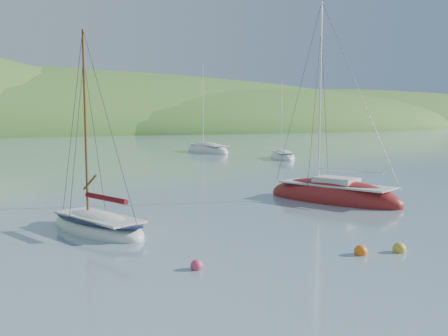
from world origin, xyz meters
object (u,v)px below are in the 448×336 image
daysailer_white (97,226)px  distant_sloop_b (207,151)px  sloop_red (333,197)px  distant_sloop_d (283,157)px

daysailer_white → distant_sloop_b: bearing=39.7°
daysailer_white → distant_sloop_b: 49.44m
sloop_red → distant_sloop_b: (12.03, 40.59, -0.02)m
sloop_red → distant_sloop_b: bearing=54.0°
sloop_red → distant_sloop_d: sloop_red is taller
distant_sloop_d → distant_sloop_b: bearing=126.3°
distant_sloop_d → sloop_red: bearing=-96.3°
sloop_red → distant_sloop_d: (15.22, 26.59, -0.06)m
daysailer_white → distant_sloop_d: distant_sloop_d is taller
distant_sloop_b → sloop_red: bearing=-111.0°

